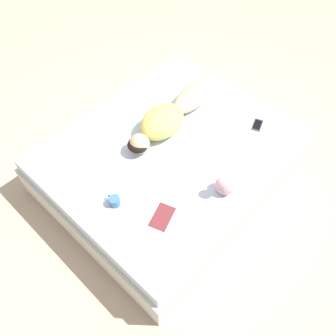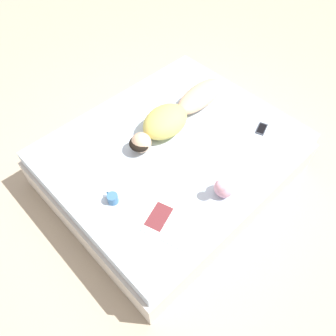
{
  "view_description": "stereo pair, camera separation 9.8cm",
  "coord_description": "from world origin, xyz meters",
  "views": [
    {
      "loc": [
        -1.35,
        1.48,
        2.72
      ],
      "look_at": [
        -0.21,
        0.25,
        0.54
      ],
      "focal_mm": 35.0,
      "sensor_mm": 36.0,
      "label": 1
    },
    {
      "loc": [
        -1.42,
        1.41,
        2.72
      ],
      "look_at": [
        -0.21,
        0.25,
        0.54
      ],
      "focal_mm": 35.0,
      "sensor_mm": 36.0,
      "label": 2
    }
  ],
  "objects": [
    {
      "name": "bed",
      "position": [
        0.0,
        0.0,
        0.24
      ],
      "size": [
        1.82,
        2.22,
        0.49
      ],
      "color": "beige",
      "rests_on": "ground_plane"
    },
    {
      "name": "open_magazine",
      "position": [
        -0.57,
        0.57,
        0.49
      ],
      "size": [
        0.51,
        0.45,
        0.01
      ],
      "rotation": [
        0.0,
        0.0,
        0.33
      ],
      "color": "white",
      "rests_on": "bed"
    },
    {
      "name": "coffee_mug",
      "position": [
        -0.12,
        0.77,
        0.53
      ],
      "size": [
        0.12,
        0.09,
        0.08
      ],
      "color": "teal",
      "rests_on": "bed"
    },
    {
      "name": "cell_phone",
      "position": [
        -0.46,
        -0.74,
        0.49
      ],
      "size": [
        0.13,
        0.18,
        0.01
      ],
      "rotation": [
        0.0,
        0.0,
        0.34
      ],
      "color": "#333842",
      "rests_on": "bed"
    },
    {
      "name": "plush_toy",
      "position": [
        -0.67,
        0.09,
        0.58
      ],
      "size": [
        0.16,
        0.17,
        0.21
      ],
      "color": "#DB9EB2",
      "rests_on": "bed"
    },
    {
      "name": "person",
      "position": [
        0.18,
        -0.23,
        0.59
      ],
      "size": [
        0.39,
        1.3,
        0.23
      ],
      "rotation": [
        0.0,
        0.0,
        0.08
      ],
      "color": "#DBB28E",
      "rests_on": "bed"
    },
    {
      "name": "ground_plane",
      "position": [
        0.0,
        0.0,
        0.0
      ],
      "size": [
        12.0,
        12.0,
        0.0
      ],
      "primitive_type": "plane",
      "color": "#B7A88E"
    }
  ]
}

